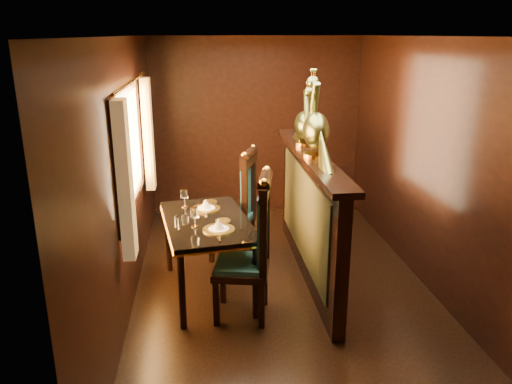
# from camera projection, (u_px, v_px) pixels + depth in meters

# --- Properties ---
(ground) EXTENTS (5.00, 5.00, 0.00)m
(ground) POSITION_uv_depth(u_px,v_px,m) (282.00, 288.00, 5.18)
(ground) COLOR black
(ground) RESTS_ON ground
(room_shell) EXTENTS (3.04, 5.04, 2.52)m
(room_shell) POSITION_uv_depth(u_px,v_px,m) (276.00, 138.00, 4.71)
(room_shell) COLOR black
(room_shell) RESTS_ON ground
(partition) EXTENTS (0.26, 2.70, 1.36)m
(partition) POSITION_uv_depth(u_px,v_px,m) (309.00, 213.00, 5.28)
(partition) COLOR black
(partition) RESTS_ON ground
(dining_table) EXTENTS (1.01, 1.44, 0.99)m
(dining_table) POSITION_uv_depth(u_px,v_px,m) (206.00, 226.00, 4.89)
(dining_table) COLOR black
(dining_table) RESTS_ON ground
(chair_left) EXTENTS (0.59, 0.61, 1.39)m
(chair_left) POSITION_uv_depth(u_px,v_px,m) (255.00, 244.00, 4.47)
(chair_left) COLOR black
(chair_left) RESTS_ON ground
(chair_right) EXTENTS (0.61, 0.63, 1.33)m
(chair_right) POSITION_uv_depth(u_px,v_px,m) (242.00, 202.00, 5.68)
(chair_right) COLOR black
(chair_right) RESTS_ON ground
(peacock_left) EXTENTS (0.27, 0.71, 0.84)m
(peacock_left) POSITION_uv_depth(u_px,v_px,m) (317.00, 115.00, 4.78)
(peacock_left) COLOR #1B5136
(peacock_left) RESTS_ON partition
(peacock_right) EXTENTS (0.22, 0.59, 0.70)m
(peacock_right) POSITION_uv_depth(u_px,v_px,m) (305.00, 113.00, 5.33)
(peacock_right) COLOR #1B5136
(peacock_right) RESTS_ON partition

